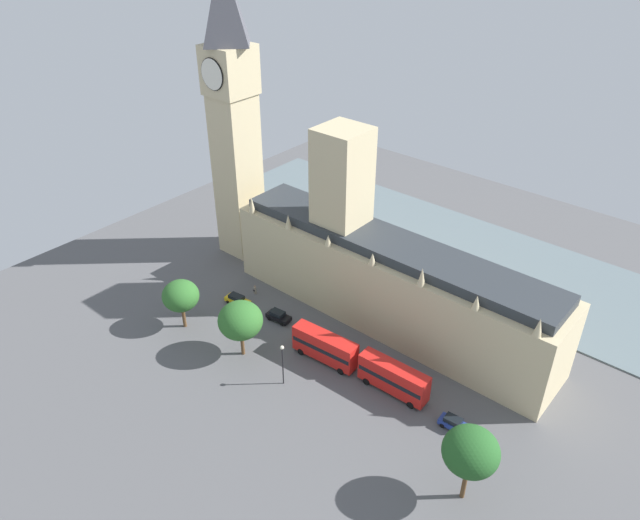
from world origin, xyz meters
TOP-DOWN VIEW (x-y plane):
  - ground_plane at (0.00, 0.00)m, footprint 126.47×126.47m
  - river_thames at (-28.49, 0.00)m, footprint 28.66×113.82m
  - parliament_building at (-1.99, -1.54)m, footprint 11.67×56.47m
  - clock_tower at (-2.13, -34.66)m, footprint 7.60×7.60m
  - car_yellow_cab_kerbside at (11.33, -21.90)m, footprint 2.30×4.80m
  - car_black_near_tower at (10.05, -13.44)m, footprint 2.27×4.33m
  - double_decker_bus_far_end at (12.50, -1.38)m, footprint 3.34×10.66m
  - double_decker_bus_opposite_hall at (11.35, 10.17)m, footprint 2.91×10.57m
  - car_blue_midblock at (11.74, 20.18)m, footprint 2.04×4.16m
  - pedestrian_under_trees at (7.19, -21.83)m, footprint 0.60×0.50m
  - plane_tree_by_river_gate at (19.53, -11.84)m, footprint 6.72×6.72m
  - plane_tree_leading at (21.03, -23.98)m, footprint 5.85×5.85m
  - plane_tree_trailing at (20.29, 26.20)m, footprint 6.48×6.48m
  - street_lamp_corner at (20.22, -2.71)m, footprint 0.56×0.56m

SIDE VIEW (x-z plane):
  - ground_plane at x=0.00m, z-range 0.00..0.00m
  - river_thames at x=-28.49m, z-range 0.00..0.25m
  - pedestrian_under_trees at x=7.19m, z-range -0.09..1.61m
  - car_blue_midblock at x=11.74m, z-range 0.01..1.75m
  - car_black_near_tower at x=10.05m, z-range 0.02..1.76m
  - car_yellow_cab_kerbside at x=11.33m, z-range 0.02..1.76m
  - double_decker_bus_far_end at x=12.50m, z-range 0.26..5.01m
  - double_decker_bus_opposite_hall at x=11.35m, z-range 0.26..5.01m
  - street_lamp_corner at x=20.22m, z-range 1.32..8.33m
  - plane_tree_leading at x=21.03m, z-range 1.78..10.37m
  - plane_tree_by_river_gate at x=19.53m, z-range 1.78..11.08m
  - plane_tree_trailing at x=20.29m, z-range 2.50..13.08m
  - parliament_building at x=-1.99m, z-range -6.77..23.71m
  - clock_tower at x=-2.13m, z-range 0.92..54.63m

